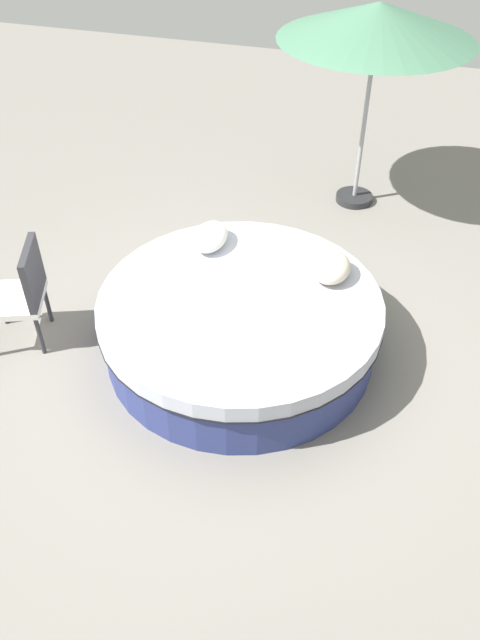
# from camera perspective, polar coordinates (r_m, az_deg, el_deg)

# --- Properties ---
(ground_plane) EXTENTS (16.00, 16.00, 0.00)m
(ground_plane) POSITION_cam_1_polar(r_m,az_deg,el_deg) (5.77, 0.00, -2.64)
(ground_plane) COLOR gray
(round_bed) EXTENTS (2.46, 2.46, 0.59)m
(round_bed) POSITION_cam_1_polar(r_m,az_deg,el_deg) (5.56, 0.00, -0.40)
(round_bed) COLOR navy
(round_bed) RESTS_ON ground_plane
(throw_pillow_0) EXTENTS (0.44, 0.35, 0.21)m
(throw_pillow_0) POSITION_cam_1_polar(r_m,az_deg,el_deg) (5.62, 8.12, 4.74)
(throw_pillow_0) COLOR beige
(throw_pillow_0) RESTS_ON round_bed
(throw_pillow_1) EXTENTS (0.48, 0.32, 0.19)m
(throw_pillow_1) POSITION_cam_1_polar(r_m,az_deg,el_deg) (5.97, -2.73, 7.49)
(throw_pillow_1) COLOR white
(throw_pillow_1) RESTS_ON round_bed
(patio_chair) EXTENTS (0.66, 0.65, 0.98)m
(patio_chair) POSITION_cam_1_polar(r_m,az_deg,el_deg) (5.84, -18.94, 2.62)
(patio_chair) COLOR #333338
(patio_chair) RESTS_ON ground_plane
(patio_umbrella) EXTENTS (2.06, 2.06, 2.25)m
(patio_umbrella) POSITION_cam_1_polar(r_m,az_deg,el_deg) (7.19, 12.28, 24.65)
(patio_umbrella) COLOR #262628
(patio_umbrella) RESTS_ON ground_plane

